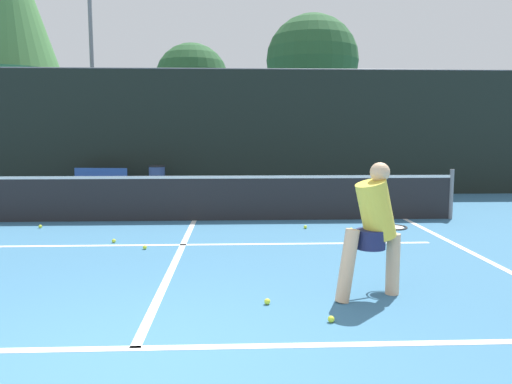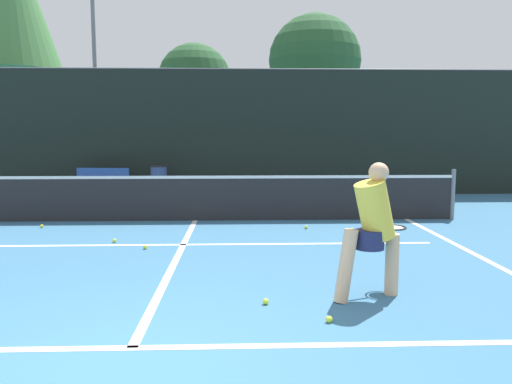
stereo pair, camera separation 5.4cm
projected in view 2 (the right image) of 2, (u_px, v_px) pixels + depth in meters
The scene contains 23 objects.
ground_plane at pixel (121, 370), 3.88m from camera, with size 100.00×100.00×0.00m, color teal.
court_baseline_near at pixel (132, 348), 4.28m from camera, with size 11.00×0.10×0.01m, color white.
court_service_line at pixel (183, 245), 8.24m from camera, with size 8.25×0.10×0.01m, color white.
court_center_mark at pixel (177, 257), 7.40m from camera, with size 0.10×6.30×0.01m, color white.
court_sideline_right at pixel (476, 255), 7.56m from camera, with size 0.10×7.30×0.01m, color white.
net at pixel (195, 197), 10.47m from camera, with size 11.09×0.09×1.07m.
fence_back at pixel (207, 133), 14.69m from camera, with size 24.00×0.06×3.72m.
player_practicing at pixel (373, 226), 5.51m from camera, with size 1.04×0.88×1.52m.
tennis_ball_scattered_0 at pixel (367, 223), 10.05m from camera, with size 0.07×0.07×0.07m, color #D1E033.
tennis_ball_scattered_1 at pixel (329, 319), 4.85m from camera, with size 0.07×0.07×0.07m, color #D1E033.
tennis_ball_scattered_3 at pixel (114, 241), 8.41m from camera, with size 0.07×0.07×0.07m, color #D1E033.
tennis_ball_scattered_4 at pixel (42, 226), 9.72m from camera, with size 0.07×0.07×0.07m, color #D1E033.
tennis_ball_scattered_5 at pixel (352, 229), 9.38m from camera, with size 0.07×0.07×0.07m, color #D1E033.
tennis_ball_scattered_7 at pixel (266, 302), 5.36m from camera, with size 0.07×0.07×0.07m, color #D1E033.
tennis_ball_scattered_8 at pixel (306, 227), 9.62m from camera, with size 0.07×0.07×0.07m, color #D1E033.
tennis_ball_scattered_9 at pixel (145, 247), 7.93m from camera, with size 0.07×0.07×0.07m, color #D1E033.
courtside_bench at pixel (102, 182), 14.00m from camera, with size 1.56×0.57×0.86m.
trash_bin at pixel (159, 182), 14.03m from camera, with size 0.47×0.47×0.94m.
parked_car at pixel (91, 167), 18.94m from camera, with size 1.66×4.03×1.33m.
floodlight_mast at pixel (94, 55), 20.13m from camera, with size 1.10×0.24×7.71m.
tree_mid at pixel (195, 81), 23.29m from camera, with size 3.41×3.41×5.99m.
tree_east at pixel (315, 61), 20.96m from camera, with size 3.86×3.86×6.79m.
building_far at pixel (225, 126), 33.82m from camera, with size 36.00×2.40×4.63m, color beige.
Camera 2 is at (0.92, -3.72, 1.83)m, focal length 35.00 mm.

